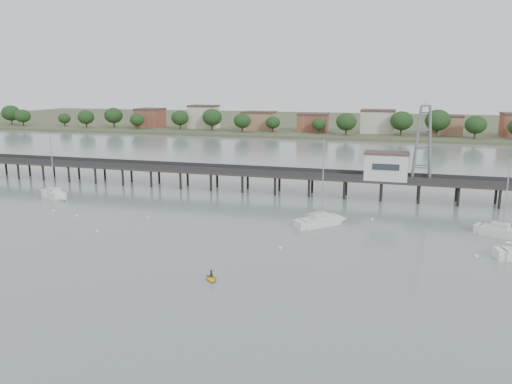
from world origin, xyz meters
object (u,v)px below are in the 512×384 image
sailboat_e (507,233)px  white_tender (55,195)px  sailboat_b (57,196)px  pier (261,174)px  lattice_tower (423,144)px  yellow_dinghy (211,280)px  sailboat_c (327,221)px

sailboat_e → white_tender: (-81.21, 3.98, -0.17)m
white_tender → sailboat_b: bearing=-31.8°
pier → white_tender: bearing=-156.7°
pier → lattice_tower: size_ratio=9.68×
sailboat_e → white_tender: 81.31m
white_tender → yellow_dinghy: 54.85m
lattice_tower → white_tender: lattice_tower is taller
yellow_dinghy → sailboat_e: bearing=4.7°
lattice_tower → sailboat_e: bearing=-60.0°
yellow_dinghy → sailboat_b: bearing=113.1°
lattice_tower → sailboat_c: 27.52m
pier → white_tender: (-37.96, -16.38, -3.31)m
sailboat_e → sailboat_b: 80.15m
pier → sailboat_b: size_ratio=11.54×
sailboat_e → white_tender: size_ratio=2.94×
pier → lattice_tower: bearing=0.0°
sailboat_e → yellow_dinghy: sailboat_e is taller
pier → sailboat_c: 26.81m
sailboat_c → yellow_dinghy: sailboat_c is taller
lattice_tower → sailboat_c: (-14.78, -20.72, -10.47)m
lattice_tower → white_tender: (-69.46, -16.38, -10.62)m
pier → sailboat_e: bearing=-25.2°
pier → sailboat_e: size_ratio=12.35×
sailboat_c → sailboat_e: bearing=-43.8°
white_tender → sailboat_c: bearing=-0.0°
yellow_dinghy → lattice_tower: bearing=30.6°
lattice_tower → sailboat_c: bearing=-125.5°
sailboat_b → yellow_dinghy: bearing=-7.3°
sailboat_b → white_tender: bearing=171.0°
lattice_tower → sailboat_c: size_ratio=1.06×
sailboat_c → pier: bearing=84.3°
sailboat_e → yellow_dinghy: 45.18m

